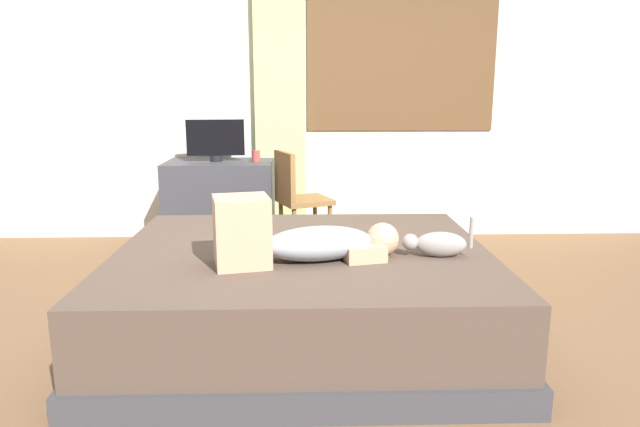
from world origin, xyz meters
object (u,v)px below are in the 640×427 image
at_px(tv_monitor, 216,140).
at_px(person_lying, 299,239).
at_px(bed, 303,293).
at_px(cup, 256,156).
at_px(desk, 221,204).
at_px(chair_by_desk, 297,195).
at_px(cat, 437,244).

bearing_deg(tv_monitor, person_lying, -71.22).
height_order(bed, cup, cup).
bearing_deg(desk, person_lying, -71.81).
relative_size(bed, chair_by_desk, 2.37).
xyz_separation_m(person_lying, desk, (-0.69, 2.09, -0.24)).
xyz_separation_m(cat, cup, (-1.08, 2.00, 0.22)).
bearing_deg(cup, person_lying, -79.77).
relative_size(person_lying, tv_monitor, 1.96).
height_order(cat, cup, cup).
height_order(cup, chair_by_desk, chair_by_desk).
height_order(bed, tv_monitor, tv_monitor).
xyz_separation_m(bed, tv_monitor, (-0.73, 1.87, 0.67)).
bearing_deg(tv_monitor, chair_by_desk, -26.65).
bearing_deg(person_lying, tv_monitor, 108.78).
distance_m(bed, desk, 2.00).
bearing_deg(cat, chair_by_desk, 113.53).
distance_m(cat, cup, 2.28).
distance_m(desk, tv_monitor, 0.55).
bearing_deg(bed, tv_monitor, 111.25).
xyz_separation_m(person_lying, cup, (-0.37, 2.06, 0.17)).
height_order(cat, tv_monitor, tv_monitor).
xyz_separation_m(person_lying, tv_monitor, (-0.71, 2.09, 0.31)).
xyz_separation_m(cat, chair_by_desk, (-0.74, 1.69, -0.06)).
bearing_deg(chair_by_desk, bed, -88.23).
height_order(person_lying, chair_by_desk, chair_by_desk).
xyz_separation_m(person_lying, chair_by_desk, (-0.03, 1.75, -0.11)).
bearing_deg(desk, cup, -4.88).
bearing_deg(bed, person_lying, -94.05).
distance_m(bed, cat, 0.78).
bearing_deg(bed, desk, 110.61).
bearing_deg(cup, bed, -78.10).
height_order(desk, tv_monitor, tv_monitor).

